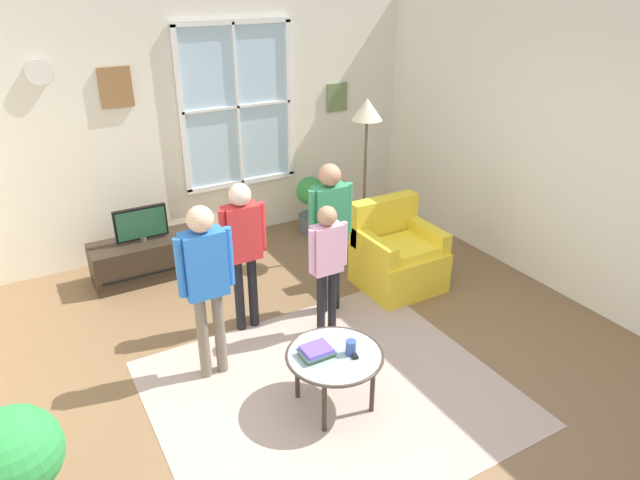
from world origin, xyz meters
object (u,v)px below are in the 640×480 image
person_pink_shirt (327,256)px  person_green_shirt (329,222)px  coffee_table (335,358)px  cup (351,347)px  potted_plant_by_window (310,201)px  tv_stand (146,259)px  floor_lamp (367,126)px  person_red_shirt (243,241)px  armchair (397,256)px  person_blue_shirt (205,274)px  television (141,224)px  potted_plant_corner (16,460)px  book_stack (316,352)px  remote_near_books (353,353)px

person_pink_shirt → person_green_shirt: person_green_shirt is taller
coffee_table → person_pink_shirt: size_ratio=0.59×
cup → potted_plant_by_window: potted_plant_by_window is taller
tv_stand → cup: bearing=-73.5°
person_pink_shirt → person_green_shirt: bearing=56.3°
person_green_shirt → floor_lamp: floor_lamp is taller
person_green_shirt → floor_lamp: 1.37m
tv_stand → person_red_shirt: person_red_shirt is taller
armchair → person_blue_shirt: bearing=-168.3°
coffee_table → potted_plant_by_window: (1.36, 2.83, -0.03)m
television → armchair: bearing=-33.2°
person_blue_shirt → floor_lamp: 2.57m
coffee_table → potted_plant_corner: potted_plant_corner is taller
tv_stand → potted_plant_corner: bearing=-115.9°
potted_plant_by_window → potted_plant_corner: (-3.40, -2.94, 0.20)m
television → book_stack: (0.58, -2.61, -0.12)m
television → potted_plant_by_window: 2.08m
armchair → coffee_table: size_ratio=1.22×
person_blue_shirt → person_pink_shirt: bearing=2.6°
person_blue_shirt → remote_near_books: bearing=-48.3°
tv_stand → person_blue_shirt: 2.00m
person_red_shirt → floor_lamp: size_ratio=0.78×
cup → person_green_shirt: size_ratio=0.08×
person_pink_shirt → potted_plant_corner: bearing=-158.9°
television → armchair: armchair is taller
coffee_table → potted_plant_by_window: bearing=64.3°
book_stack → floor_lamp: (1.68, 1.92, 0.99)m
tv_stand → person_pink_shirt: size_ratio=0.90×
person_pink_shirt → remote_near_books: bearing=-109.1°
tv_stand → person_blue_shirt: size_ratio=0.75×
tv_stand → person_red_shirt: bearing=-68.5°
potted_plant_corner → book_stack: bearing=4.7°
potted_plant_by_window → remote_near_books: bearing=-113.3°
person_pink_shirt → person_red_shirt: bearing=143.5°
person_red_shirt → cup: bearing=-79.1°
person_green_shirt → potted_plant_corner: bearing=-154.8°
remote_near_books → person_red_shirt: size_ratio=0.10×
television → coffee_table: 2.76m
armchair → potted_plant_by_window: 1.60m
book_stack → remote_near_books: bearing=-25.3°
person_pink_shirt → potted_plant_corner: 2.65m
cup → person_blue_shirt: person_blue_shirt is taller
television → floor_lamp: (2.26, -0.69, 0.87)m
person_red_shirt → television: bearing=111.6°
person_blue_shirt → cup: bearing=-48.4°
armchair → book_stack: (-1.60, -1.18, 0.16)m
person_green_shirt → tv_stand: bearing=131.4°
book_stack → floor_lamp: floor_lamp is taller
person_green_shirt → person_red_shirt: bearing=171.4°
coffee_table → potted_plant_corner: size_ratio=0.79×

